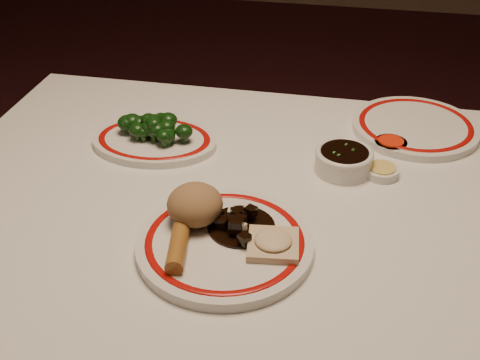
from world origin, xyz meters
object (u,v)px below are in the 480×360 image
at_px(soy_bowl, 344,161).
at_px(spring_roll, 178,247).
at_px(main_plate, 225,244).
at_px(broccoli_pile, 154,127).
at_px(dining_table, 257,249).
at_px(broccoli_plate, 154,141).
at_px(rice_mound, 195,205).
at_px(fried_wonton, 273,243).
at_px(stirfry_heap, 238,223).

bearing_deg(soy_bowl, spring_roll, -126.57).
bearing_deg(main_plate, spring_roll, -143.56).
bearing_deg(main_plate, broccoli_pile, 125.66).
distance_m(dining_table, main_plate, 0.16).
xyz_separation_m(main_plate, broccoli_plate, (-0.21, 0.28, -0.00)).
bearing_deg(broccoli_plate, dining_table, -35.20).
height_order(main_plate, rice_mound, rice_mound).
xyz_separation_m(rice_mound, fried_wonton, (0.13, -0.04, -0.02)).
distance_m(spring_roll, broccoli_pile, 0.36).
distance_m(rice_mound, fried_wonton, 0.14).
relative_size(main_plate, rice_mound, 3.29).
distance_m(dining_table, broccoli_pile, 0.32).
relative_size(fried_wonton, soy_bowl, 0.81).
bearing_deg(main_plate, soy_bowl, 57.50).
bearing_deg(broccoli_pile, spring_roll, -66.48).
relative_size(stirfry_heap, broccoli_plate, 0.43).
distance_m(broccoli_plate, broccoli_pile, 0.03).
bearing_deg(fried_wonton, stirfry_heap, 149.38).
relative_size(dining_table, stirfry_heap, 10.99).
relative_size(broccoli_plate, soy_bowl, 2.40).
distance_m(fried_wonton, stirfry_heap, 0.07).
relative_size(stirfry_heap, soy_bowl, 1.03).
relative_size(spring_roll, fried_wonton, 1.16).
distance_m(stirfry_heap, broccoli_pile, 0.34).
height_order(stirfry_heap, broccoli_pile, broccoli_pile).
height_order(dining_table, fried_wonton, fried_wonton).
height_order(spring_roll, broccoli_plate, spring_roll).
bearing_deg(broccoli_plate, stirfry_heap, -48.58).
distance_m(rice_mound, broccoli_pile, 0.29).
xyz_separation_m(rice_mound, soy_bowl, (0.22, 0.23, -0.03)).
relative_size(main_plate, broccoli_plate, 1.16).
distance_m(rice_mound, stirfry_heap, 0.07).
bearing_deg(spring_roll, main_plate, 27.17).
bearing_deg(soy_bowl, stirfry_heap, -123.48).
distance_m(fried_wonton, broccoli_pile, 0.40).
bearing_deg(stirfry_heap, soy_bowl, 56.52).
bearing_deg(fried_wonton, broccoli_pile, 134.14).
height_order(rice_mound, broccoli_pile, rice_mound).
distance_m(dining_table, soy_bowl, 0.23).
xyz_separation_m(spring_roll, fried_wonton, (0.14, 0.04, -0.00)).
bearing_deg(stirfry_heap, dining_table, 79.02).
relative_size(spring_roll, soy_bowl, 0.94).
bearing_deg(main_plate, rice_mound, 146.14).
bearing_deg(spring_roll, rice_mound, 77.23).
relative_size(stirfry_heap, broccoli_pile, 0.69).
distance_m(main_plate, broccoli_pile, 0.35).
bearing_deg(main_plate, stirfry_heap, 65.18).
xyz_separation_m(rice_mound, broccoli_pile, (-0.15, 0.25, -0.01)).
bearing_deg(spring_roll, stirfry_heap, 36.25).
relative_size(fried_wonton, broccoli_pile, 0.54).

